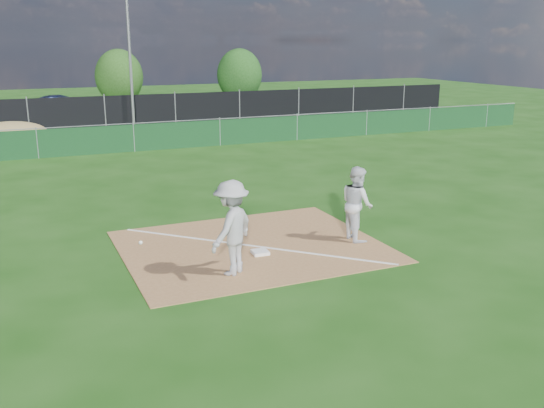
# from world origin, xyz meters

# --- Properties ---
(ground) EXTENTS (90.00, 90.00, 0.00)m
(ground) POSITION_xyz_m (0.00, 10.00, 0.00)
(ground) COLOR #18460F
(ground) RESTS_ON ground
(infield_dirt) EXTENTS (6.00, 5.00, 0.02)m
(infield_dirt) POSITION_xyz_m (0.00, 1.00, 0.01)
(infield_dirt) COLOR #98683C
(infield_dirt) RESTS_ON ground
(foul_line) EXTENTS (5.01, 5.01, 0.01)m
(foul_line) POSITION_xyz_m (0.00, 1.00, 0.03)
(foul_line) COLOR white
(foul_line) RESTS_ON infield_dirt
(green_fence) EXTENTS (44.00, 0.05, 1.20)m
(green_fence) POSITION_xyz_m (0.00, 15.00, 0.60)
(green_fence) COLOR #0E3618
(green_fence) RESTS_ON ground
(dirt_mound) EXTENTS (3.38, 2.60, 1.17)m
(dirt_mound) POSITION_xyz_m (-5.00, 18.50, 0.58)
(dirt_mound) COLOR #988149
(dirt_mound) RESTS_ON ground
(black_fence) EXTENTS (46.00, 0.04, 1.80)m
(black_fence) POSITION_xyz_m (0.00, 23.00, 0.90)
(black_fence) COLOR black
(black_fence) RESTS_ON ground
(parking_lot) EXTENTS (46.00, 9.00, 0.01)m
(parking_lot) POSITION_xyz_m (0.00, 28.00, 0.01)
(parking_lot) COLOR black
(parking_lot) RESTS_ON ground
(light_pole) EXTENTS (0.16, 0.16, 8.00)m
(light_pole) POSITION_xyz_m (1.50, 22.70, 4.00)
(light_pole) COLOR slate
(light_pole) RESTS_ON ground
(first_base) EXTENTS (0.38, 0.38, 0.08)m
(first_base) POSITION_xyz_m (-0.03, 0.40, 0.06)
(first_base) COLOR white
(first_base) RESTS_ON infield_dirt
(play_at_first) EXTENTS (2.64, 1.39, 2.00)m
(play_at_first) POSITION_xyz_m (-1.02, -0.46, 1.02)
(play_at_first) COLOR #BCBDBF
(play_at_first) RESTS_ON infield_dirt
(runner) EXTENTS (0.76, 0.95, 1.84)m
(runner) POSITION_xyz_m (2.58, 0.49, 0.92)
(runner) COLOR silver
(runner) RESTS_ON ground
(car_mid) EXTENTS (4.64, 2.46, 1.45)m
(car_mid) POSITION_xyz_m (-1.86, 28.12, 0.74)
(car_mid) COLOR black
(car_mid) RESTS_ON parking_lot
(car_right) EXTENTS (4.99, 2.25, 1.42)m
(car_right) POSITION_xyz_m (6.66, 26.69, 0.72)
(car_right) COLOR black
(car_right) RESTS_ON parking_lot
(tree_mid) EXTENTS (3.52, 3.52, 4.18)m
(tree_mid) POSITION_xyz_m (2.93, 34.91, 2.15)
(tree_mid) COLOR #382316
(tree_mid) RESTS_ON ground
(tree_right) EXTENTS (3.52, 3.52, 4.18)m
(tree_right) POSITION_xyz_m (12.04, 33.66, 2.15)
(tree_right) COLOR #382316
(tree_right) RESTS_ON ground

